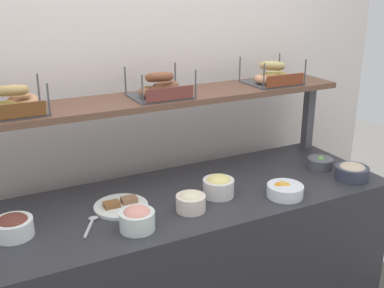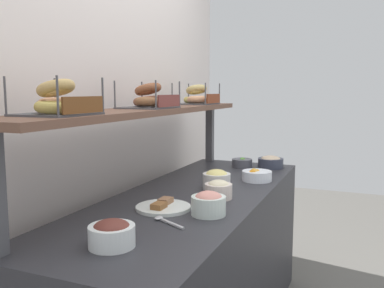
{
  "view_description": "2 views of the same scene",
  "coord_description": "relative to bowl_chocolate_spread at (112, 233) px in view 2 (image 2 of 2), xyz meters",
  "views": [
    {
      "loc": [
        -0.88,
        -1.83,
        1.83
      ],
      "look_at": [
        0.08,
        0.06,
        1.08
      ],
      "focal_mm": 44.05,
      "sensor_mm": 36.0,
      "label": 1
    },
    {
      "loc": [
        -1.89,
        -0.78,
        1.37
      ],
      "look_at": [
        0.15,
        0.07,
        1.09
      ],
      "focal_mm": 38.64,
      "sensor_mm": 36.0,
      "label": 2
    }
  ],
  "objects": [
    {
      "name": "deli_counter",
      "position": [
        0.77,
        0.02,
        -0.47
      ],
      "size": [
        2.06,
        0.7,
        0.85
      ],
      "primitive_type": "cube",
      "color": "#2D2D33",
      "rests_on": "ground_plane"
    },
    {
      "name": "back_wall",
      "position": [
        0.77,
        0.57,
        0.3
      ],
      "size": [
        3.26,
        0.06,
        2.4
      ],
      "primitive_type": "cube",
      "color": "silver",
      "rests_on": "ground_plane"
    },
    {
      "name": "bowl_veggie_mix",
      "position": [
        1.59,
        -0.0,
        -0.02
      ],
      "size": [
        0.14,
        0.14,
        0.07
      ],
      "color": "#4E4E58",
      "rests_on": "deli_counter"
    },
    {
      "name": "bagel_basket_cinnamon_raisin",
      "position": [
        0.77,
        0.27,
        0.43
      ],
      "size": [
        0.28,
        0.25,
        0.14
      ],
      "color": "#4C4C51",
      "rests_on": "upper_shelf"
    },
    {
      "name": "bowl_egg_salad",
      "position": [
        0.92,
        -0.05,
        0.01
      ],
      "size": [
        0.15,
        0.15,
        0.11
      ],
      "color": "silver",
      "rests_on": "deli_counter"
    },
    {
      "name": "bowl_lox_spread",
      "position": [
        0.46,
        -0.17,
        0.0
      ],
      "size": [
        0.15,
        0.15,
        0.1
      ],
      "color": "silver",
      "rests_on": "deli_counter"
    },
    {
      "name": "serving_plate_white",
      "position": [
        0.46,
        0.04,
        -0.04
      ],
      "size": [
        0.24,
        0.24,
        0.04
      ],
      "color": "white",
      "rests_on": "deli_counter"
    },
    {
      "name": "upper_shelf",
      "position": [
        0.77,
        0.29,
        0.37
      ],
      "size": [
        2.02,
        0.32,
        0.03
      ],
      "primitive_type": "cube",
      "color": "brown",
      "rests_on": "shelf_riser_left"
    },
    {
      "name": "shelf_riser_right",
      "position": [
        1.73,
        0.29,
        0.15
      ],
      "size": [
        0.05,
        0.05,
        0.4
      ],
      "primitive_type": "cube",
      "color": "#4C4C51",
      "rests_on": "deli_counter"
    },
    {
      "name": "bowl_chocolate_spread",
      "position": [
        0.0,
        0.0,
        0.0
      ],
      "size": [
        0.16,
        0.16,
        0.09
      ],
      "color": "white",
      "rests_on": "deli_counter"
    },
    {
      "name": "bowl_potato_salad",
      "position": [
        0.73,
        -0.12,
        -0.0
      ],
      "size": [
        0.13,
        0.13,
        0.09
      ],
      "color": "silver",
      "rests_on": "deli_counter"
    },
    {
      "name": "bowl_fruit_salad",
      "position": [
        1.19,
        -0.2,
        -0.01
      ],
      "size": [
        0.17,
        0.17,
        0.07
      ],
      "color": "white",
      "rests_on": "deli_counter"
    },
    {
      "name": "bagel_basket_plain",
      "position": [
        1.43,
        0.28,
        0.43
      ],
      "size": [
        0.29,
        0.25,
        0.14
      ],
      "color": "#4C4C51",
      "rests_on": "upper_shelf"
    },
    {
      "name": "serving_spoon_near_plate",
      "position": [
        0.3,
        -0.05,
        -0.04
      ],
      "size": [
        0.1,
        0.16,
        0.01
      ],
      "color": "#B7B7BC",
      "rests_on": "deli_counter"
    },
    {
      "name": "bagel_basket_sesame",
      "position": [
        0.09,
        0.28,
        0.43
      ],
      "size": [
        0.27,
        0.26,
        0.14
      ],
      "color": "#4C4C51",
      "rests_on": "upper_shelf"
    },
    {
      "name": "bowl_tuna_salad",
      "position": [
        1.63,
        -0.19,
        -0.0
      ],
      "size": [
        0.17,
        0.17,
        0.08
      ],
      "color": "#353A4B",
      "rests_on": "deli_counter"
    }
  ]
}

